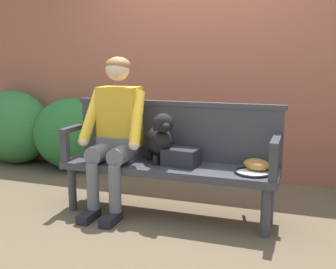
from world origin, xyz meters
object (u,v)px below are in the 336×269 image
Objects in this scene: person_seated at (116,128)px; garden_bench at (168,171)px; tennis_racket at (253,171)px; baseball_glove at (257,164)px; dog_on_bench at (160,138)px; sports_bag at (181,157)px.

garden_bench is at bearing 0.78° from person_seated.
tennis_racket is 2.64× the size of baseball_glove.
tennis_racket is (1.15, 0.00, -0.27)m from person_seated.
person_seated is 1.18m from tennis_racket.
person_seated is (-0.46, -0.01, 0.33)m from garden_bench.
dog_on_bench is 0.79m from tennis_racket.
baseball_glove is (0.78, 0.04, -0.17)m from dog_on_bench.
baseball_glove is at bearing 4.95° from sports_bag.
dog_on_bench reaches higher than sports_bag.
person_seated is 3.04× the size of dog_on_bench.
dog_on_bench reaches higher than garden_bench.
person_seated is 0.39m from dog_on_bench.
dog_on_bench reaches higher than baseball_glove.
person_seated is at bearing -179.95° from tennis_racket.
sports_bag is at bearing -145.96° from baseball_glove.
tennis_racket is at bearing -2.31° from dog_on_bench.
dog_on_bench is at bearing 4.72° from person_seated.
garden_bench is 0.69m from tennis_racket.
sports_bag is (0.57, 0.02, -0.21)m from person_seated.
person_seated is at bearing -175.28° from dog_on_bench.
tennis_racket reaches higher than garden_bench.
sports_bag reaches higher than tennis_racket.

